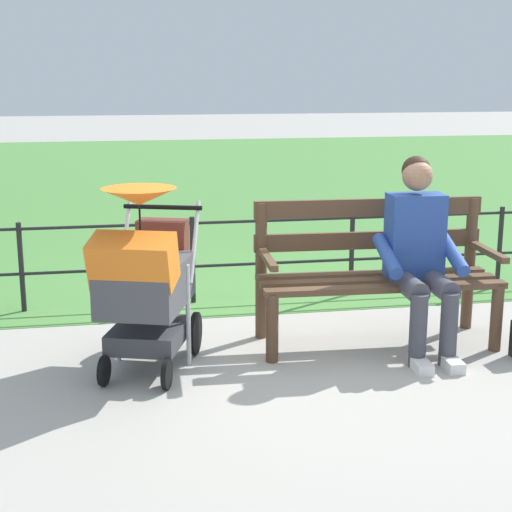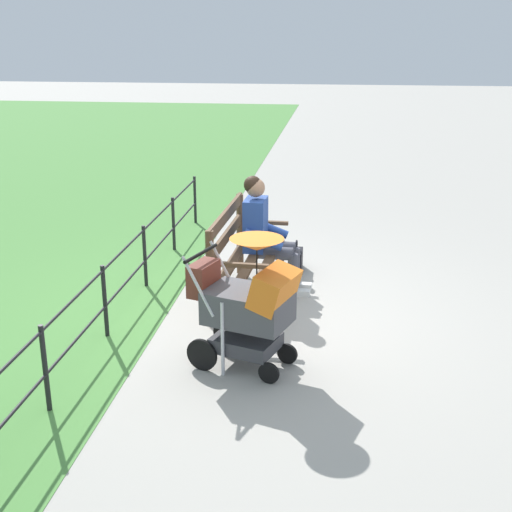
% 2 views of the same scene
% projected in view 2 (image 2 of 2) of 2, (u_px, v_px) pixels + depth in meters
% --- Properties ---
extents(ground_plane, '(60.00, 60.00, 0.00)m').
position_uv_depth(ground_plane, '(247.00, 315.00, 6.82)').
color(ground_plane, '#ADA89E').
extents(park_bench, '(1.62, 0.66, 0.96)m').
position_uv_depth(park_bench, '(242.00, 250.00, 7.11)').
color(park_bench, brown).
rests_on(park_bench, ground).
extents(person_on_bench, '(0.55, 0.74, 1.28)m').
position_uv_depth(person_on_bench, '(265.00, 231.00, 7.24)').
color(person_on_bench, '#42424C').
rests_on(person_on_bench, ground).
extents(stroller, '(0.74, 0.99, 1.15)m').
position_uv_depth(stroller, '(249.00, 302.00, 5.59)').
color(stroller, black).
rests_on(stroller, ground).
extents(handbag, '(0.32, 0.14, 0.37)m').
position_uv_depth(handbag, '(296.00, 259.00, 8.06)').
color(handbag, black).
rests_on(handbag, ground).
extents(park_fence, '(6.60, 0.04, 0.70)m').
position_uv_depth(park_fence, '(126.00, 271.00, 6.84)').
color(park_fence, black).
rests_on(park_fence, ground).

